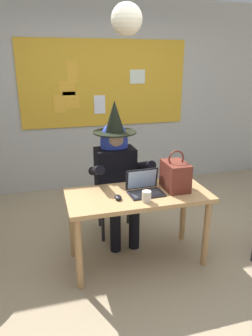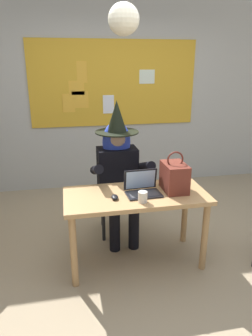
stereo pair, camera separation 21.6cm
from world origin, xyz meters
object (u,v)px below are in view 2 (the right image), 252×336
object	(u,v)px
chair_at_desk	(117,187)
computer_mouse	(115,197)
handbag	(174,177)
laptop	(142,188)
desk_main	(136,204)
coffee_mug	(143,197)
person_costumed	(118,166)

from	to	relation	value
chair_at_desk	computer_mouse	bearing A→B (deg)	-6.20
computer_mouse	handbag	bearing A→B (deg)	10.54
computer_mouse	handbag	distance (m)	0.59
laptop	handbag	bearing A→B (deg)	-0.76
handbag	desk_main	bearing A→B (deg)	-178.05
handbag	laptop	bearing A→B (deg)	-177.82
chair_at_desk	handbag	size ratio (longest dim) A/B	2.42
chair_at_desk	coffee_mug	world-z (taller)	chair_at_desk
desk_main	computer_mouse	xyz separation A→B (m)	(-0.21, -0.07, 0.12)
laptop	computer_mouse	distance (m)	0.28
desk_main	person_costumed	xyz separation A→B (m)	(-0.07, 0.54, 0.20)
laptop	chair_at_desk	bearing A→B (deg)	97.55
person_costumed	computer_mouse	world-z (taller)	person_costumed
person_costumed	laptop	distance (m)	0.56
desk_main	person_costumed	size ratio (longest dim) A/B	0.88
chair_at_desk	person_costumed	distance (m)	0.32
laptop	handbag	distance (m)	0.32
coffee_mug	desk_main	bearing A→B (deg)	95.28
laptop	coffee_mug	bearing A→B (deg)	-106.18
desk_main	coffee_mug	world-z (taller)	coffee_mug
computer_mouse	desk_main	bearing A→B (deg)	21.18
chair_at_desk	laptop	distance (m)	0.72
desk_main	computer_mouse	world-z (taller)	computer_mouse
person_costumed	handbag	distance (m)	0.68
handbag	coffee_mug	bearing A→B (deg)	-150.91
desk_main	person_costumed	bearing A→B (deg)	97.30
desk_main	chair_at_desk	world-z (taller)	chair_at_desk
handbag	coffee_mug	size ratio (longest dim) A/B	3.98
chair_at_desk	person_costumed	xyz separation A→B (m)	(-0.01, -0.12, 0.29)
desk_main	coffee_mug	xyz separation A→B (m)	(0.02, -0.18, 0.15)
computer_mouse	person_costumed	bearing A→B (deg)	79.46
coffee_mug	laptop	bearing A→B (deg)	76.77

